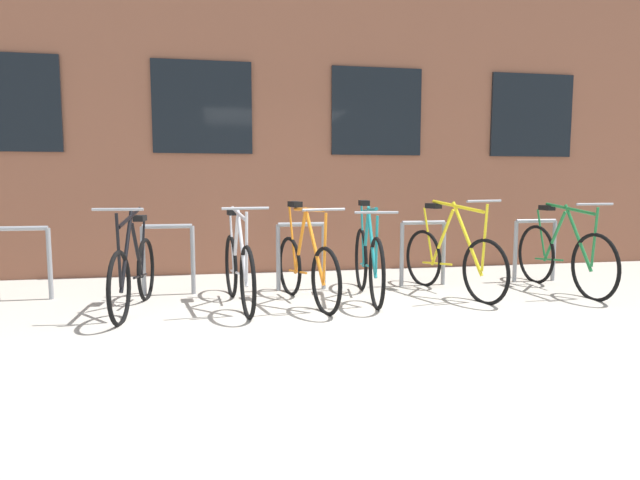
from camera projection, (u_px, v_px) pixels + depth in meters
name	position (u px, v px, depth m)	size (l,w,h in m)	color
ground_plane	(344.00, 335.00, 4.42)	(42.00, 42.00, 0.00)	#B2ADA0
storefront_building	(269.00, 98.00, 10.51)	(28.00, 6.76, 5.84)	brown
bike_rack	(301.00, 249.00, 6.21)	(6.59, 0.05, 0.80)	gray
bicycle_black	(134.00, 273.00, 5.23)	(0.44, 1.70, 1.05)	black
bicycle_orange	(306.00, 267.00, 5.55)	(0.53, 1.63, 1.07)	black
bicycle_teal	(368.00, 261.00, 5.81)	(0.44, 1.72, 1.07)	black
bicycle_yellow	(452.00, 259.00, 6.03)	(0.58, 1.74, 1.10)	black
bicycle_green	(563.00, 256.00, 6.21)	(0.44, 1.80, 1.06)	black
bicycle_silver	(239.00, 268.00, 5.44)	(0.44, 1.70, 1.05)	black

